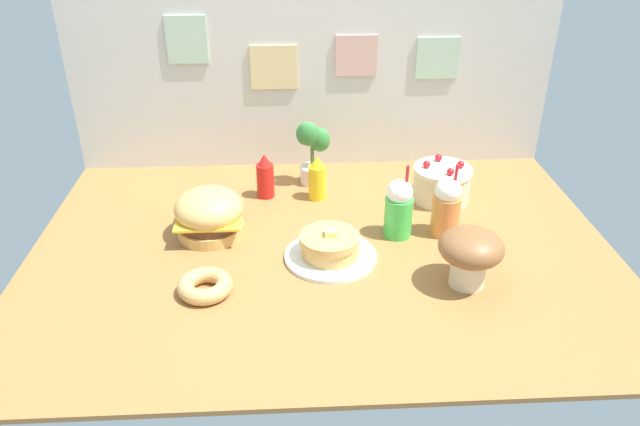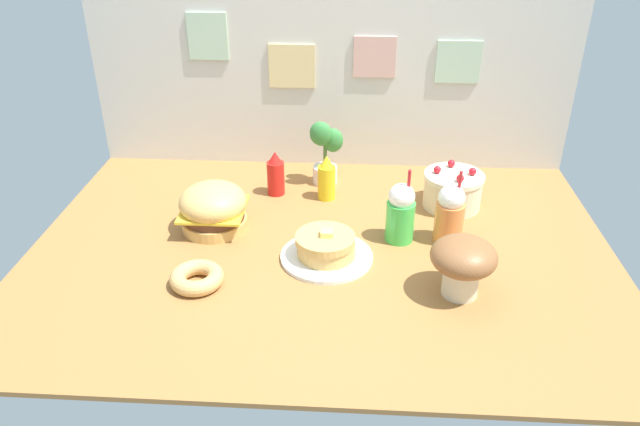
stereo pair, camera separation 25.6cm
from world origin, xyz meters
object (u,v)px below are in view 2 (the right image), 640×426
donut_pink_glaze (197,277)px  pancake_stack (326,249)px  mustard_bottle (327,179)px  burger (213,208)px  potted_plant (325,150)px  orange_float_cup (450,214)px  cream_soda_cup (401,213)px  mushroom_stool (463,261)px  layer_cake (453,190)px  ketchup_bottle (276,174)px

donut_pink_glaze → pancake_stack: bearing=23.6°
mustard_bottle → burger: bearing=-146.8°
pancake_stack → potted_plant: 0.72m
mustard_bottle → orange_float_cup: (0.54, -0.36, 0.03)m
mustard_bottle → orange_float_cup: bearing=-34.0°
pancake_stack → cream_soda_cup: 0.36m
orange_float_cup → pancake_stack: bearing=-161.4°
burger → mushroom_stool: mushroom_stool is taller
layer_cake → donut_pink_glaze: 1.27m
pancake_stack → mustard_bottle: size_ratio=1.70×
pancake_stack → layer_cake: layer_cake is taller
burger → mustard_bottle: bearing=33.2°
layer_cake → ketchup_bottle: bearing=174.6°
burger → cream_soda_cup: bearing=-3.4°
burger → mushroom_stool: size_ratio=1.21×
pancake_stack → donut_pink_glaze: 0.53m
ketchup_bottle → mushroom_stool: (0.79, -0.78, 0.04)m
orange_float_cup → donut_pink_glaze: size_ratio=1.61×
layer_cake → mushroom_stool: 0.70m
mustard_bottle → mushroom_stool: 0.92m
layer_cake → donut_pink_glaze: bearing=-146.5°
layer_cake → potted_plant: bearing=160.8°
layer_cake → orange_float_cup: (-0.06, -0.32, 0.05)m
layer_cake → mustard_bottle: size_ratio=1.25×
donut_pink_glaze → mustard_bottle: bearing=58.2°
orange_float_cup → layer_cake: bearing=79.8°
pancake_stack → donut_pink_glaze: size_ratio=1.83×
mustard_bottle → mushroom_stool: bearing=-54.1°
orange_float_cup → potted_plant: potted_plant is taller
burger → potted_plant: (0.46, 0.48, 0.08)m
burger → cream_soda_cup: (0.81, -0.05, 0.03)m
burger → donut_pink_glaze: (0.02, -0.43, -0.07)m
orange_float_cup → potted_plant: bearing=136.5°
ketchup_bottle → donut_pink_glaze: size_ratio=1.08×
pancake_stack → ketchup_bottle: bearing=116.0°
pancake_stack → cream_soda_cup: (0.31, 0.17, 0.08)m
layer_cake → potted_plant: 0.66m
burger → cream_soda_cup: cream_soda_cup is taller
layer_cake → mustard_bottle: mustard_bottle is taller
burger → layer_cake: bearing=14.1°
potted_plant → mustard_bottle: bearing=-83.1°
ketchup_bottle → mustard_bottle: bearing=-7.5°
layer_cake → cream_soda_cup: cream_soda_cup is taller
cream_soda_cup → mushroom_stool: bearing=-61.4°
orange_float_cup → mushroom_stool: orange_float_cup is taller
burger → mustard_bottle: size_ratio=1.33×
burger → ketchup_bottle: ketchup_bottle is taller
ketchup_bottle → potted_plant: bearing=30.0°
layer_cake → mushroom_stool: mushroom_stool is taller
layer_cake → pancake_stack: bearing=-139.4°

